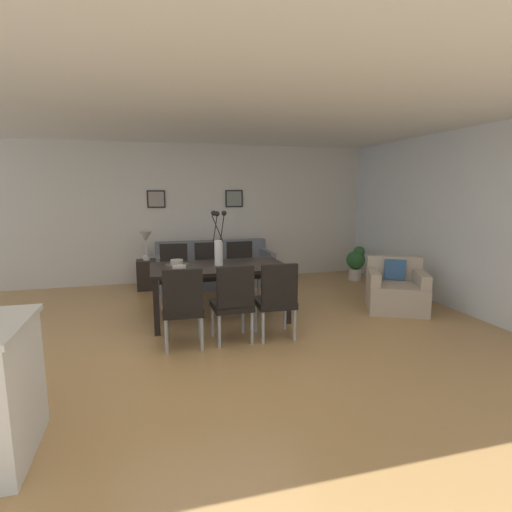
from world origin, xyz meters
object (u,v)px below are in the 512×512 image
dining_chair_mid_right (242,268)px  sofa (214,270)px  dining_chair_far_right (209,269)px  side_table (147,275)px  framed_picture_left (156,199)px  dining_chair_near_left (183,304)px  table_lamp (146,239)px  dining_chair_near_right (174,271)px  framed_picture_center (234,199)px  centerpiece_vase (219,245)px  bowl_near_left (179,268)px  dining_chair_far_left (233,300)px  potted_plant (356,261)px  dining_table (219,271)px  bowl_near_right (177,262)px  armchair (396,290)px

dining_chair_mid_right → sofa: 1.09m
dining_chair_far_right → sofa: (0.24, 1.02, -0.23)m
side_table → framed_picture_left: framed_picture_left is taller
dining_chair_near_left → table_lamp: 2.92m
dining_chair_near_right → sofa: size_ratio=0.44×
framed_picture_center → centerpiece_vase: bearing=-106.9°
bowl_near_left → sofa: bearing=69.9°
dining_chair_far_left → potted_plant: 3.88m
dining_chair_far_right → dining_chair_mid_right: size_ratio=1.00×
dining_table → bowl_near_right: 0.59m
dining_chair_near_right → armchair: 3.34m
table_lamp → dining_chair_near_right: bearing=-68.7°
bowl_near_right → dining_chair_near_right: bearing=90.0°
dining_chair_near_right → centerpiece_vase: size_ratio=1.25×
dining_chair_near_right → framed_picture_left: (-0.20, 1.53, 1.06)m
dining_chair_near_left → framed_picture_center: 3.73m
dining_chair_near_right → framed_picture_center: bearing=50.1°
dining_chair_far_right → framed_picture_left: framed_picture_left is taller
sofa → bowl_near_right: bearing=-114.8°
table_lamp → framed_picture_left: framed_picture_left is taller
framed_picture_center → bowl_near_right: bearing=-120.1°
centerpiece_vase → table_lamp: centerpiece_vase is taller
bowl_near_right → armchair: size_ratio=0.16×
side_table → table_lamp: table_lamp is taller
dining_chair_mid_right → bowl_near_right: dining_chair_mid_right is taller
dining_chair_mid_right → centerpiece_vase: size_ratio=1.25×
dining_chair_near_right → dining_chair_far_right: 0.54m
dining_chair_far_left → framed_picture_left: bearing=102.6°
dining_chair_mid_right → bowl_near_right: size_ratio=5.41×
framed_picture_left → bowl_near_left: bearing=-85.8°
centerpiece_vase → side_table: bearing=116.0°
dining_table → potted_plant: (2.97, 1.60, -0.29)m
framed_picture_left → dining_chair_near_right: bearing=-82.7°
dining_chair_far_right → potted_plant: 3.06m
bowl_near_right → potted_plant: size_ratio=0.25×
dining_chair_near_left → bowl_near_left: dining_chair_near_left is taller
potted_plant → framed_picture_center: bearing=159.9°
bowl_near_left → sofa: (0.79, 2.14, -0.50)m
bowl_near_right → potted_plant: bearing=21.5°
dining_table → dining_chair_near_right: (-0.54, 0.90, -0.15)m
dining_table → sofa: bearing=82.7°
bowl_near_right → potted_plant: bowl_near_right is taller
side_table → potted_plant: size_ratio=0.78×
sofa → framed_picture_left: (-0.98, 0.50, 1.30)m
dining_table → potted_plant: 3.39m
dining_chair_far_left → armchair: (2.58, 0.65, -0.23)m
dining_chair_mid_right → armchair: (2.07, -1.14, -0.23)m
dining_table → dining_chair_far_left: 0.91m
dining_table → centerpiece_vase: bearing=55.3°
centerpiece_vase → sofa: bearing=82.7°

